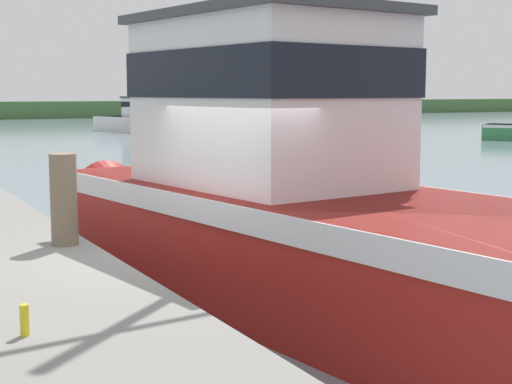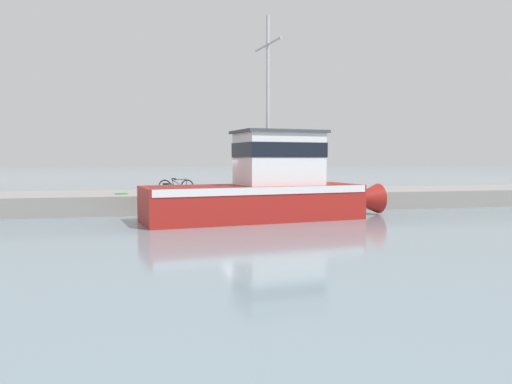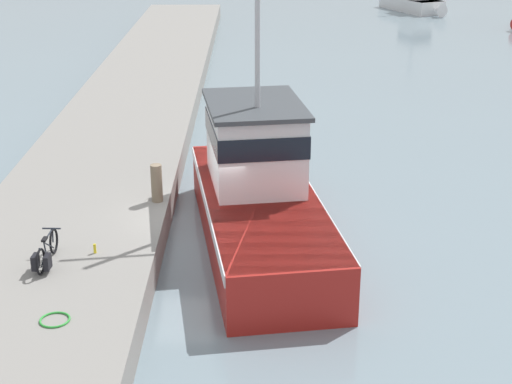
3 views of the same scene
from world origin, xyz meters
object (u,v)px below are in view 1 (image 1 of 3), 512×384
object	(u,v)px
water_bottle_on_curb	(25,320)
mooring_post	(64,199)
fishing_boat_main	(292,191)
boat_green_anchored	(137,118)
boat_orange_near	(290,123)

from	to	relation	value
water_bottle_on_curb	mooring_post	bearing A→B (deg)	71.24
fishing_boat_main	mooring_post	xyz separation A→B (m)	(-2.82, 0.49, 0.02)
fishing_boat_main	boat_green_anchored	xyz separation A→B (m)	(12.51, 42.22, -0.51)
boat_orange_near	boat_green_anchored	world-z (taller)	boat_green_anchored
fishing_boat_main	boat_orange_near	distance (m)	40.06
boat_green_anchored	water_bottle_on_curb	world-z (taller)	boat_green_anchored
boat_green_anchored	mooring_post	bearing A→B (deg)	45.85
fishing_boat_main	mooring_post	world-z (taller)	fishing_boat_main
boat_green_anchored	water_bottle_on_curb	distance (m)	47.99
boat_orange_near	mooring_post	distance (m)	41.13
boat_green_anchored	mooring_post	distance (m)	44.46
boat_green_anchored	water_bottle_on_curb	bearing A→B (deg)	45.95
boat_orange_near	water_bottle_on_curb	world-z (taller)	boat_orange_near
boat_orange_near	water_bottle_on_curb	bearing A→B (deg)	113.45
mooring_post	water_bottle_on_curb	distance (m)	3.56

